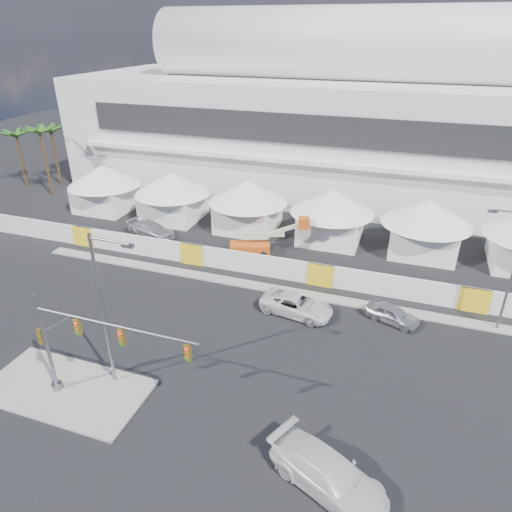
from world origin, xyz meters
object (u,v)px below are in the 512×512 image
(sedan_silver, at_px, (392,314))
(streetlight_median, at_px, (105,303))
(traffic_mast, at_px, (78,346))
(streetlight_curb, at_px, (512,264))
(boom_lift, at_px, (257,246))
(pickup_curb, at_px, (297,305))
(pickup_near, at_px, (328,473))
(lot_car_c, at_px, (151,230))

(sedan_silver, distance_m, streetlight_median, 20.45)
(traffic_mast, distance_m, streetlight_curb, 28.26)
(sedan_silver, bearing_deg, streetlight_median, 147.37)
(streetlight_curb, bearing_deg, sedan_silver, -167.69)
(streetlight_median, bearing_deg, sedan_silver, 38.41)
(traffic_mast, distance_m, boom_lift, 21.59)
(sedan_silver, height_order, boom_lift, boom_lift)
(traffic_mast, relative_size, boom_lift, 1.31)
(pickup_curb, distance_m, pickup_near, 14.77)
(sedan_silver, xyz_separation_m, streetlight_curb, (7.16, 1.56, 4.70))
(pickup_near, distance_m, streetlight_median, 14.78)
(sedan_silver, distance_m, streetlight_curb, 8.71)
(pickup_near, bearing_deg, streetlight_median, 102.73)
(pickup_near, bearing_deg, boom_lift, 51.26)
(pickup_near, relative_size, traffic_mast, 0.60)
(streetlight_median, xyz_separation_m, streetlight_curb, (22.66, 13.85, -0.50))
(pickup_curb, height_order, lot_car_c, lot_car_c)
(sedan_silver, relative_size, lot_car_c, 0.73)
(sedan_silver, height_order, pickup_curb, pickup_curb)
(sedan_silver, height_order, streetlight_median, streetlight_median)
(lot_car_c, distance_m, traffic_mast, 23.61)
(lot_car_c, relative_size, boom_lift, 0.69)
(pickup_near, bearing_deg, traffic_mast, 110.30)
(lot_car_c, height_order, streetlight_median, streetlight_median)
(lot_car_c, xyz_separation_m, traffic_mast, (8.69, -21.72, 3.15))
(traffic_mast, relative_size, streetlight_median, 1.02)
(pickup_near, bearing_deg, streetlight_curb, -3.97)
(sedan_silver, xyz_separation_m, traffic_mast, (-16.34, -14.07, 3.26))
(sedan_silver, height_order, traffic_mast, traffic_mast)
(traffic_mast, bearing_deg, pickup_curb, 53.92)
(lot_car_c, height_order, boom_lift, boom_lift)
(lot_car_c, bearing_deg, boom_lift, -79.96)
(pickup_near, xyz_separation_m, traffic_mast, (-14.46, 1.05, 3.04))
(pickup_curb, xyz_separation_m, lot_car_c, (-18.02, 8.92, 0.01))
(traffic_mast, xyz_separation_m, streetlight_curb, (23.50, 15.63, 1.44))
(lot_car_c, height_order, traffic_mast, traffic_mast)
(pickup_curb, xyz_separation_m, streetlight_median, (-8.49, -11.02, 5.09))
(sedan_silver, relative_size, pickup_curb, 0.71)
(streetlight_curb, relative_size, boom_lift, 1.19)
(pickup_near, relative_size, streetlight_median, 0.61)
(streetlight_median, bearing_deg, lot_car_c, 115.55)
(traffic_mast, bearing_deg, sedan_silver, 40.73)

